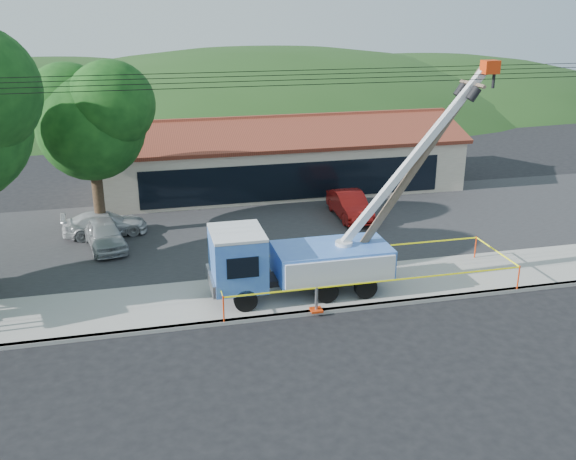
{
  "coord_description": "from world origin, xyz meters",
  "views": [
    {
      "loc": [
        -4.89,
        -19.41,
        11.58
      ],
      "look_at": [
        0.95,
        5.0,
        2.49
      ],
      "focal_mm": 40.0,
      "sensor_mm": 36.0,
      "label": 1
    }
  ],
  "objects_px": {
    "car_red": "(349,219)",
    "leaning_pole": "(414,169)",
    "utility_truck": "(297,257)",
    "car_white": "(106,237)",
    "car_silver": "(106,249)"
  },
  "relations": [
    {
      "from": "car_white",
      "to": "car_red",
      "type": "bearing_deg",
      "value": -96.59
    },
    {
      "from": "car_silver",
      "to": "car_red",
      "type": "xyz_separation_m",
      "value": [
        13.06,
        1.59,
        0.0
      ]
    },
    {
      "from": "car_red",
      "to": "leaning_pole",
      "type": "bearing_deg",
      "value": -91.51
    },
    {
      "from": "utility_truck",
      "to": "leaning_pole",
      "type": "relative_size",
      "value": 1.27
    },
    {
      "from": "leaning_pole",
      "to": "car_white",
      "type": "distance_m",
      "value": 16.41
    },
    {
      "from": "car_silver",
      "to": "car_red",
      "type": "height_order",
      "value": "car_red"
    },
    {
      "from": "car_silver",
      "to": "car_red",
      "type": "distance_m",
      "value": 13.16
    },
    {
      "from": "car_silver",
      "to": "car_white",
      "type": "height_order",
      "value": "car_silver"
    },
    {
      "from": "utility_truck",
      "to": "car_white",
      "type": "relative_size",
      "value": 2.73
    },
    {
      "from": "utility_truck",
      "to": "car_silver",
      "type": "xyz_separation_m",
      "value": [
        -7.79,
        7.26,
        -1.75
      ]
    },
    {
      "from": "car_silver",
      "to": "leaning_pole",
      "type": "bearing_deg",
      "value": -40.85
    },
    {
      "from": "car_red",
      "to": "car_white",
      "type": "bearing_deg",
      "value": 179.38
    },
    {
      "from": "car_red",
      "to": "car_white",
      "type": "distance_m",
      "value": 13.12
    },
    {
      "from": "utility_truck",
      "to": "car_silver",
      "type": "bearing_deg",
      "value": 137.01
    },
    {
      "from": "car_silver",
      "to": "utility_truck",
      "type": "bearing_deg",
      "value": -54.83
    }
  ]
}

